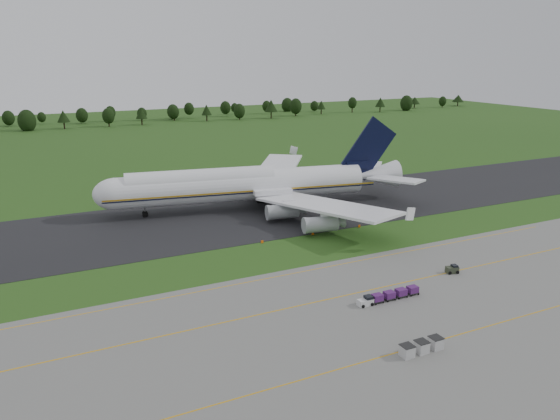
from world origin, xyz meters
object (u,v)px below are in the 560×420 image
baggage_train (388,296)px  uld_row (422,347)px  aircraft (249,184)px  utility_cart (452,270)px  edge_markers (313,234)px

baggage_train → uld_row: 16.00m
aircraft → uld_row: size_ratio=12.40×
aircraft → uld_row: bearing=-95.3°
uld_row → baggage_train: bearing=69.0°
aircraft → baggage_train: aircraft is taller
utility_cart → uld_row: (-23.05, -19.04, 0.25)m
aircraft → edge_markers: (4.23, -25.52, -6.13)m
aircraft → utility_cart: aircraft is taller
aircraft → baggage_train: bearing=-91.1°
aircraft → baggage_train: (-1.12, -59.47, -5.60)m
utility_cart → edge_markers: utility_cart is taller
utility_cart → edge_markers: 32.16m
utility_cart → uld_row: size_ratio=0.37×
baggage_train → edge_markers: (5.35, 33.95, -0.53)m
aircraft → utility_cart: (16.19, -55.37, -5.77)m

